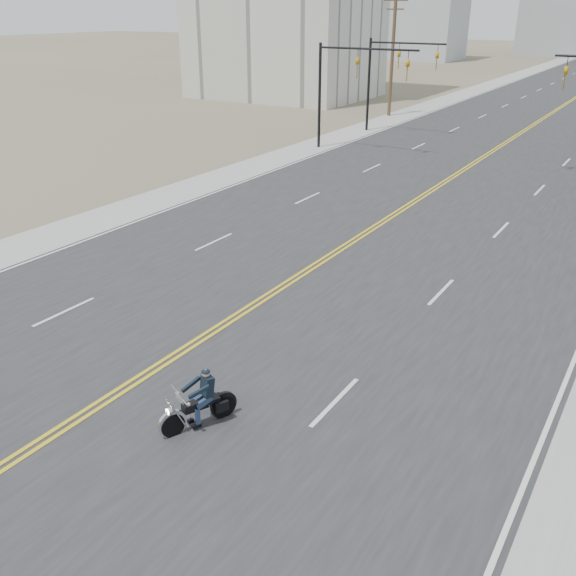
{
  "coord_description": "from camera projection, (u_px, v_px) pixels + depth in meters",
  "views": [
    {
      "loc": [
        11.13,
        -8.29,
        9.18
      ],
      "look_at": [
        2.11,
        6.43,
        1.6
      ],
      "focal_mm": 40.0,
      "sensor_mm": 36.0,
      "label": 1
    }
  ],
  "objects": [
    {
      "name": "traffic_mast_far",
      "position": [
        390.0,
        68.0,
        49.21
      ],
      "size": [
        6.1,
        0.26,
        7.0
      ],
      "color": "black",
      "rests_on": "ground"
    },
    {
      "name": "haze_bldg_f",
      "position": [
        382.0,
        13.0,
        137.67
      ],
      "size": [
        12.0,
        12.0,
        16.0
      ],
      "primitive_type": "cube",
      "color": "#ADB2B7",
      "rests_on": "ground"
    },
    {
      "name": "sidewalk_left",
      "position": [
        471.0,
        92.0,
        75.63
      ],
      "size": [
        3.0,
        200.0,
        0.01
      ],
      "primitive_type": "cube",
      "color": "#A5A5A0",
      "rests_on": "ground"
    },
    {
      "name": "road",
      "position": [
        575.0,
        98.0,
        70.13
      ],
      "size": [
        20.0,
        200.0,
        0.01
      ],
      "primitive_type": "cube",
      "color": "#303033",
      "rests_on": "ground"
    },
    {
      "name": "ground_plane",
      "position": [
        75.0,
        421.0,
        15.49
      ],
      "size": [
        400.0,
        400.0,
        0.0
      ],
      "primitive_type": "plane",
      "color": "#776D56",
      "rests_on": "ground"
    },
    {
      "name": "utility_pole_left",
      "position": [
        393.0,
        53.0,
        56.73
      ],
      "size": [
        2.2,
        0.3,
        10.5
      ],
      "color": "brown",
      "rests_on": "ground"
    },
    {
      "name": "traffic_mast_left",
      "position": [
        346.0,
        76.0,
        42.78
      ],
      "size": [
        7.1,
        0.26,
        7.0
      ],
      "color": "black",
      "rests_on": "ground"
    },
    {
      "name": "motorcyclist",
      "position": [
        198.0,
        400.0,
        15.02
      ],
      "size": [
        1.51,
        2.06,
        1.48
      ],
      "primitive_type": null,
      "rotation": [
        0.0,
        0.0,
        2.72
      ],
      "color": "black",
      "rests_on": "ground"
    }
  ]
}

